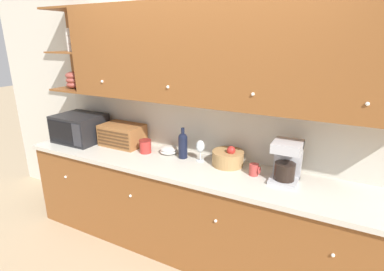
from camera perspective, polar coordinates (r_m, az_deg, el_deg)
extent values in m
plane|color=tan|center=(3.40, 1.76, -17.64)|extent=(24.00, 24.00, 0.00)
cube|color=beige|center=(2.88, 2.27, 4.24)|extent=(5.76, 0.06, 2.60)
cube|color=brown|center=(2.94, -0.86, -13.88)|extent=(3.36, 0.61, 0.86)
cube|color=beige|center=(2.71, -1.06, -5.89)|extent=(3.38, 0.64, 0.04)
sphere|color=white|center=(3.38, -22.94, -7.29)|extent=(0.03, 0.03, 0.03)
sphere|color=white|center=(2.82, -11.67, -11.21)|extent=(0.03, 0.03, 0.03)
sphere|color=white|center=(2.44, 4.51, -15.91)|extent=(0.03, 0.03, 0.03)
sphere|color=white|center=(2.32, 25.25, -19.93)|extent=(0.03, 0.03, 0.03)
cube|color=beige|center=(2.88, 1.93, 1.65)|extent=(3.36, 0.01, 0.54)
cube|color=brown|center=(2.53, 4.83, 15.18)|extent=(2.94, 0.35, 0.84)
cube|color=brown|center=(3.65, -20.05, 15.05)|extent=(0.42, 0.02, 0.84)
cube|color=brown|center=(3.58, -21.30, 8.25)|extent=(0.42, 0.35, 0.02)
cube|color=brown|center=(3.54, -22.04, 14.51)|extent=(0.42, 0.35, 0.02)
cube|color=brown|center=(3.55, -22.89, 21.35)|extent=(0.42, 0.35, 0.02)
sphere|color=white|center=(3.02, -16.75, 9.83)|extent=(0.03, 0.03, 0.03)
sphere|color=white|center=(2.56, -4.63, 9.19)|extent=(0.03, 0.03, 0.03)
sphere|color=white|center=(2.26, 11.52, 7.72)|extent=(0.03, 0.03, 0.03)
sphere|color=white|center=(2.18, 30.43, 5.22)|extent=(0.03, 0.03, 0.03)
ellipsoid|color=#9E473D|center=(3.57, -21.39, 9.05)|extent=(0.18, 0.18, 0.08)
ellipsoid|color=#9E473D|center=(3.56, -21.48, 9.83)|extent=(0.18, 0.18, 0.08)
ellipsoid|color=#9E473D|center=(3.56, -21.57, 10.62)|extent=(0.18, 0.18, 0.08)
cylinder|color=silver|center=(3.54, -22.12, 15.24)|extent=(0.07, 0.07, 0.08)
cylinder|color=silver|center=(3.54, -22.28, 16.51)|extent=(0.07, 0.07, 0.07)
cylinder|color=silver|center=(3.54, -22.44, 17.78)|extent=(0.07, 0.07, 0.08)
cube|color=black|center=(3.50, -20.55, 1.37)|extent=(0.50, 0.42, 0.29)
cube|color=black|center=(3.41, -23.76, 0.56)|extent=(0.35, 0.01, 0.23)
cube|color=#2D2D33|center=(3.23, -21.15, 0.00)|extent=(0.11, 0.01, 0.23)
cube|color=#996033|center=(3.23, -13.09, 0.11)|extent=(0.44, 0.29, 0.22)
cube|color=#54351C|center=(3.15, -14.75, -1.86)|extent=(0.40, 0.01, 0.02)
cube|color=#54351C|center=(3.14, -14.80, -1.25)|extent=(0.40, 0.01, 0.02)
cube|color=#54351C|center=(3.13, -14.85, -0.64)|extent=(0.40, 0.01, 0.02)
cube|color=#54351C|center=(3.12, -14.90, -0.02)|extent=(0.40, 0.01, 0.02)
cube|color=#54351C|center=(3.11, -14.96, 0.61)|extent=(0.40, 0.01, 0.02)
cylinder|color=#B22D28|center=(2.99, -8.87, -2.12)|extent=(0.11, 0.11, 0.12)
cylinder|color=maroon|center=(2.97, -8.93, -0.92)|extent=(0.12, 0.12, 0.01)
ellipsoid|color=silver|center=(2.96, -4.44, -2.97)|extent=(0.18, 0.18, 0.04)
ellipsoid|color=silver|center=(2.95, -4.45, -2.52)|extent=(0.17, 0.17, 0.04)
cylinder|color=black|center=(2.82, -1.75, -2.34)|extent=(0.09, 0.09, 0.20)
sphere|color=black|center=(2.78, -1.77, -0.41)|extent=(0.09, 0.09, 0.09)
cylinder|color=black|center=(2.77, -1.78, 0.77)|extent=(0.03, 0.03, 0.07)
cylinder|color=silver|center=(2.78, 1.57, -4.77)|extent=(0.08, 0.08, 0.01)
cylinder|color=silver|center=(2.76, 1.58, -3.95)|extent=(0.01, 0.01, 0.08)
ellipsoid|color=silver|center=(2.73, 1.60, -2.06)|extent=(0.08, 0.08, 0.11)
cylinder|color=#A87F4C|center=(2.69, 6.84, -4.30)|extent=(0.28, 0.28, 0.13)
sphere|color=red|center=(2.63, 7.45, -2.82)|extent=(0.08, 0.08, 0.08)
cylinder|color=#B73D38|center=(2.53, 11.69, -6.39)|extent=(0.08, 0.08, 0.10)
torus|color=#B73D38|center=(2.52, 12.67, -6.52)|extent=(0.01, 0.07, 0.07)
cube|color=#B7B7BC|center=(2.50, 17.12, -8.07)|extent=(0.21, 0.23, 0.03)
cylinder|color=black|center=(2.45, 17.22, -6.51)|extent=(0.16, 0.16, 0.13)
cube|color=#B7B7BC|center=(2.52, 17.83, -4.14)|extent=(0.21, 0.05, 0.33)
cube|color=#B7B7BC|center=(2.39, 17.74, -1.98)|extent=(0.21, 0.23, 0.07)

